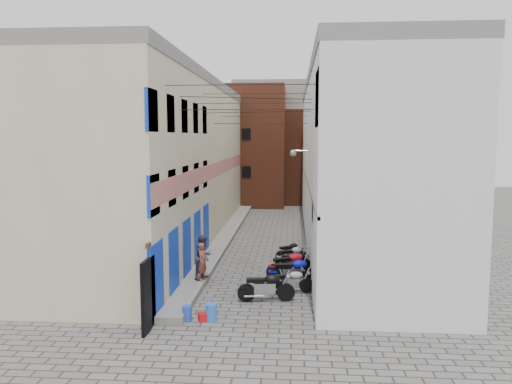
% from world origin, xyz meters
% --- Properties ---
extents(ground, '(90.00, 90.00, 0.00)m').
position_xyz_m(ground, '(0.00, 0.00, 0.00)').
color(ground, '#5C5A57').
rests_on(ground, ground).
extents(plinth, '(0.90, 26.00, 0.25)m').
position_xyz_m(plinth, '(-2.05, 13.00, 0.12)').
color(plinth, slate).
rests_on(plinth, ground).
extents(building_left, '(5.10, 27.00, 9.00)m').
position_xyz_m(building_left, '(-4.98, 12.95, 4.50)').
color(building_left, beige).
rests_on(building_left, ground).
extents(building_right, '(5.94, 26.00, 9.00)m').
position_xyz_m(building_right, '(5.00, 13.00, 4.51)').
color(building_right, white).
rests_on(building_right, ground).
extents(building_far_brick_left, '(6.00, 6.00, 10.00)m').
position_xyz_m(building_far_brick_left, '(-2.00, 28.00, 5.00)').
color(building_far_brick_left, brown).
rests_on(building_far_brick_left, ground).
extents(building_far_brick_right, '(5.00, 6.00, 8.00)m').
position_xyz_m(building_far_brick_right, '(3.00, 30.00, 4.00)').
color(building_far_brick_right, brown).
rests_on(building_far_brick_right, ground).
extents(building_far_concrete, '(8.00, 5.00, 11.00)m').
position_xyz_m(building_far_concrete, '(0.00, 34.00, 5.50)').
color(building_far_concrete, slate).
rests_on(building_far_concrete, ground).
extents(far_shopfront, '(2.00, 0.30, 2.40)m').
position_xyz_m(far_shopfront, '(0.00, 25.20, 1.20)').
color(far_shopfront, black).
rests_on(far_shopfront, ground).
extents(overhead_wires, '(5.80, 13.02, 1.32)m').
position_xyz_m(overhead_wires, '(0.00, 7.64, 7.12)').
color(overhead_wires, black).
rests_on(overhead_wires, ground).
extents(motorcycle_a, '(2.11, 0.90, 1.18)m').
position_xyz_m(motorcycle_a, '(0.85, 2.50, 0.59)').
color(motorcycle_a, black).
rests_on(motorcycle_a, ground).
extents(motorcycle_b, '(1.82, 0.92, 1.01)m').
position_xyz_m(motorcycle_b, '(1.72, 3.48, 0.51)').
color(motorcycle_b, '#BBBABF').
rests_on(motorcycle_b, ground).
extents(motorcycle_c, '(2.23, 1.05, 1.24)m').
position_xyz_m(motorcycle_c, '(1.81, 4.48, 0.62)').
color(motorcycle_c, '#0B13A5').
rests_on(motorcycle_c, ground).
extents(motorcycle_d, '(2.22, 1.59, 1.25)m').
position_xyz_m(motorcycle_d, '(1.69, 5.49, 0.62)').
color(motorcycle_d, '#A60B1C').
rests_on(motorcycle_d, ground).
extents(motorcycle_e, '(1.78, 0.57, 1.03)m').
position_xyz_m(motorcycle_e, '(1.90, 6.43, 0.52)').
color(motorcycle_e, black).
rests_on(motorcycle_e, ground).
extents(motorcycle_f, '(1.84, 1.33, 1.03)m').
position_xyz_m(motorcycle_f, '(1.78, 7.49, 0.52)').
color(motorcycle_f, '#A2A1A6').
rests_on(motorcycle_f, ground).
extents(motorcycle_g, '(1.65, 1.48, 0.98)m').
position_xyz_m(motorcycle_g, '(1.66, 8.51, 0.49)').
color(motorcycle_g, black).
rests_on(motorcycle_g, ground).
extents(person_a, '(0.51, 0.63, 1.48)m').
position_xyz_m(person_a, '(-1.70, 4.10, 0.99)').
color(person_a, brown).
rests_on(person_a, plinth).
extents(person_b, '(0.98, 1.05, 1.74)m').
position_xyz_m(person_b, '(-1.70, 4.31, 1.12)').
color(person_b, '#34394F').
rests_on(person_b, plinth).
extents(water_jug_near, '(0.47, 0.47, 0.56)m').
position_xyz_m(water_jug_near, '(-0.77, 0.50, 0.28)').
color(water_jug_near, blue).
rests_on(water_jug_near, ground).
extents(water_jug_far, '(0.36, 0.36, 0.47)m').
position_xyz_m(water_jug_far, '(-1.55, 0.50, 0.23)').
color(water_jug_far, blue).
rests_on(water_jug_far, ground).
extents(red_crate, '(0.49, 0.44, 0.26)m').
position_xyz_m(red_crate, '(-0.97, 0.50, 0.13)').
color(red_crate, red).
rests_on(red_crate, ground).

